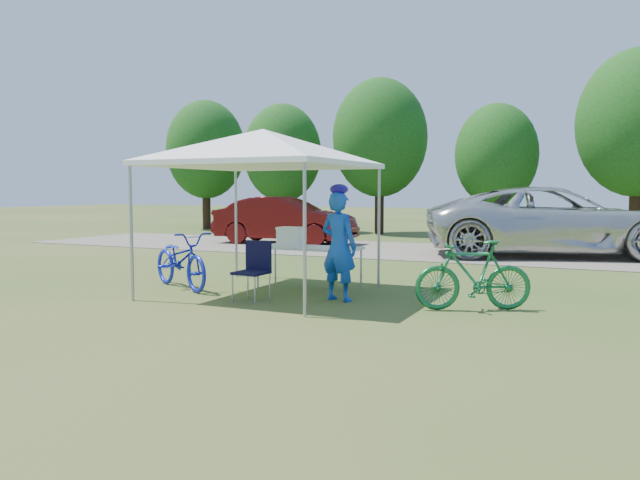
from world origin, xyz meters
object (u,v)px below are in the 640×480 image
at_px(cyclist, 339,246).
at_px(cooler, 291,236).
at_px(folding_table, 309,249).
at_px(minivan, 553,221).
at_px(bike_green, 473,275).
at_px(bike_blue, 181,260).
at_px(sedan, 285,220).
at_px(folding_chair, 255,265).

bearing_deg(cyclist, cooler, -21.58).
distance_m(folding_table, minivan, 8.18).
bearing_deg(folding_table, bike_green, -14.44).
relative_size(cyclist, bike_blue, 0.89).
bearing_deg(cyclist, minivan, -94.37).
distance_m(folding_table, bike_blue, 2.26).
bearing_deg(cyclist, bike_blue, 12.97).
xyz_separation_m(bike_green, sedan, (-7.64, 8.62, 0.26)).
relative_size(minivan, sedan, 1.43).
distance_m(bike_green, sedan, 11.52).
xyz_separation_m(folding_table, bike_green, (2.99, -0.77, -0.19)).
distance_m(folding_table, cooler, 0.41).
height_order(folding_table, bike_green, bike_green).
bearing_deg(folding_table, bike_blue, -156.56).
distance_m(folding_chair, bike_blue, 1.81).
distance_m(folding_chair, cyclist, 1.36).
xyz_separation_m(folding_chair, bike_green, (3.30, 0.56, -0.04)).
distance_m(cyclist, sedan, 10.35).
bearing_deg(bike_blue, cyclist, -61.49).
bearing_deg(cooler, cyclist, -33.95).
height_order(folding_table, bike_blue, bike_blue).
xyz_separation_m(cyclist, sedan, (-5.59, 8.71, -0.08)).
bearing_deg(bike_green, cyclist, -113.27).
bearing_deg(bike_blue, cooler, -34.51).
height_order(folding_chair, cyclist, cyclist).
height_order(folding_table, sedan, sedan).
bearing_deg(bike_green, bike_blue, -114.50).
height_order(bike_green, sedan, sedan).
height_order(minivan, sedan, minivan).
bearing_deg(bike_green, sedan, -164.38).
relative_size(folding_table, bike_green, 1.07).
xyz_separation_m(folding_table, cooler, (-0.35, 0.00, 0.21)).
bearing_deg(folding_chair, cooler, 94.93).
xyz_separation_m(folding_table, minivan, (3.43, 7.42, 0.22)).
bearing_deg(cooler, bike_blue, -152.42).
xyz_separation_m(cyclist, bike_green, (2.05, 0.10, -0.35)).
distance_m(cyclist, bike_green, 2.09).
relative_size(folding_chair, bike_blue, 0.48).
xyz_separation_m(folding_chair, sedan, (-4.34, 9.17, 0.22)).
bearing_deg(sedan, bike_green, -142.82).
height_order(cooler, minivan, minivan).
distance_m(bike_blue, sedan, 9.12).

